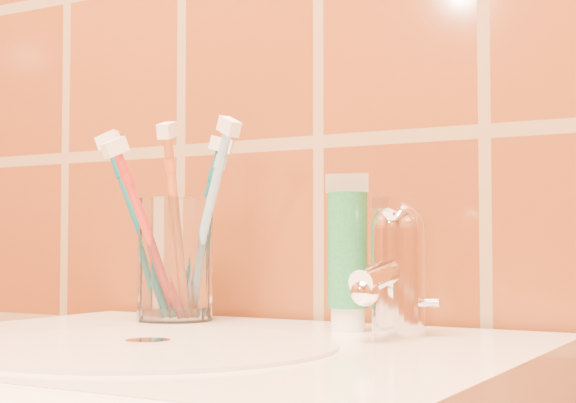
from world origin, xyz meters
The scene contains 8 objects.
glass_tumbler centered at (-0.13, 1.12, 0.91)m, with size 0.08×0.08×0.13m, color white.
toothpaste_tube centered at (0.08, 1.11, 0.92)m, with size 0.04×0.04×0.15m.
faucet centered at (0.14, 1.09, 0.91)m, with size 0.05×0.11×0.12m.
toothbrush_0 centered at (-0.16, 1.09, 0.95)m, with size 0.09×0.04×0.21m, color #0C5F67, non-canonical shape.
toothbrush_1 centered at (-0.11, 1.13, 0.95)m, with size 0.07×0.04×0.20m, color #0D586D, non-canonical shape.
toothbrush_2 centered at (-0.13, 1.08, 0.94)m, with size 0.05×0.09×0.19m, color #B12726, non-canonical shape.
toothbrush_3 centered at (-0.08, 1.11, 0.95)m, with size 0.10×0.06×0.21m, color #7CB3DD, non-canonical shape.
toothbrush_4 centered at (-0.11, 1.09, 0.95)m, with size 0.04×0.07×0.21m, color #C45A22, non-canonical shape.
Camera 1 is at (0.44, 0.36, 0.93)m, focal length 55.00 mm.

